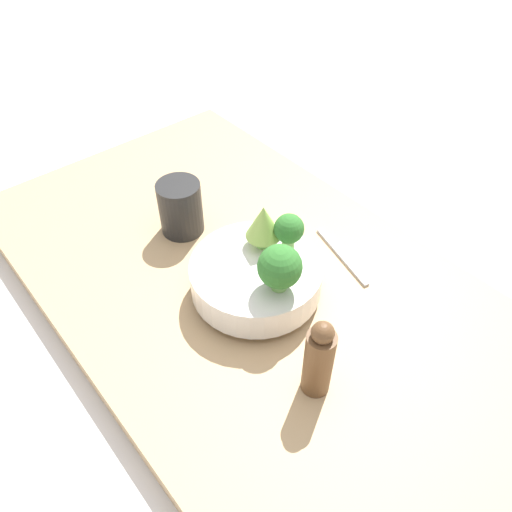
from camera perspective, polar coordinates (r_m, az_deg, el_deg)
The scene contains 9 objects.
ground_plane at distance 0.91m, azimuth -0.52°, elevation -4.47°, with size 6.00×6.00×0.00m, color silver.
table at distance 0.89m, azimuth -0.52°, elevation -3.59°, with size 1.08×0.62×0.04m.
bowl at distance 0.83m, azimuth -0.00°, elevation -2.40°, with size 0.22×0.22×0.07m.
romanesco_piece_near at distance 0.81m, azimuth 0.65°, elevation 3.96°, with size 0.06×0.06×0.08m.
broccoli_floret_left at distance 0.74m, azimuth 2.74°, elevation -1.30°, with size 0.07×0.07×0.08m.
broccoli_floret_front at distance 0.80m, azimuth 3.79°, elevation 2.98°, with size 0.05×0.05×0.07m.
cup at distance 0.95m, azimuth -8.62°, elevation 5.49°, with size 0.08×0.08×0.10m.
pepper_mill at distance 0.70m, azimuth 7.18°, elevation -11.63°, with size 0.04×0.04×0.14m.
fork at distance 0.93m, azimuth 9.76°, elevation 0.01°, with size 0.16×0.05×0.01m.
Camera 1 is at (-0.46, 0.38, 0.68)m, focal length 35.00 mm.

